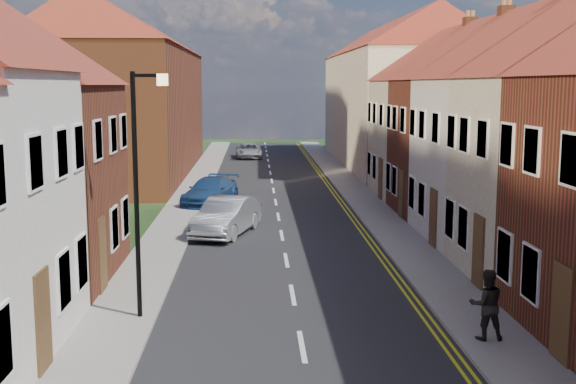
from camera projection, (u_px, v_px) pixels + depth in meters
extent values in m
cube|color=black|center=(282.00, 236.00, 27.96)|extent=(7.00, 90.00, 0.02)
cube|color=#ACA59C|center=(168.00, 235.00, 27.75)|extent=(1.80, 90.00, 0.12)
cube|color=#ACA59C|center=(394.00, 233.00, 28.15)|extent=(1.80, 90.00, 0.12)
cube|color=silver|center=(532.00, 161.00, 26.85)|extent=(8.00, 5.80, 6.00)
cube|color=brown|center=(566.00, 11.00, 23.81)|extent=(0.60, 0.60, 1.60)
cube|color=brown|center=(486.00, 148.00, 32.19)|extent=(8.00, 5.00, 6.00)
cube|color=brown|center=(506.00, 26.00, 29.54)|extent=(0.60, 0.60, 1.60)
cube|color=beige|center=(453.00, 139.00, 37.52)|extent=(8.00, 5.80, 6.00)
cube|color=brown|center=(470.00, 34.00, 34.48)|extent=(0.60, 0.60, 1.60)
cube|color=beige|center=(396.00, 110.00, 52.49)|extent=(8.00, 24.00, 8.00)
cube|color=brown|center=(127.00, 113.00, 46.70)|extent=(8.00, 24.00, 8.00)
cylinder|color=black|center=(136.00, 197.00, 17.44)|extent=(0.12, 0.12, 6.00)
cube|color=black|center=(147.00, 75.00, 17.03)|extent=(0.70, 0.08, 0.08)
cube|color=#FFD899|center=(162.00, 80.00, 17.06)|extent=(0.25, 0.15, 0.28)
imported|color=gray|center=(227.00, 216.00, 28.04)|extent=(2.79, 4.69, 1.46)
imported|color=navy|center=(210.00, 191.00, 35.08)|extent=(3.00, 4.86, 1.31)
imported|color=#ACAFB4|center=(249.00, 151.00, 57.41)|extent=(2.13, 4.32, 1.18)
imported|color=black|center=(487.00, 304.00, 16.16)|extent=(0.81, 0.64, 1.61)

